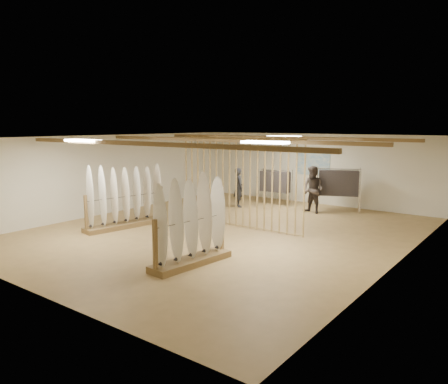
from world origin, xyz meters
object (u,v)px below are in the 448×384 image
Objects in this scene: rack_left at (126,206)px; shopper_b at (313,187)px; rack_right at (191,235)px; shopper_a at (239,185)px; clothing_rack_a at (275,182)px; clothing_rack_b at (339,183)px.

rack_left is 1.45× the size of shopper_b.
rack_right reaches higher than rack_left.
shopper_b reaches higher than rack_left.
shopper_a is 2.89m from shopper_b.
clothing_rack_a is 0.83× the size of shopper_a.
shopper_a is (-3.19, 6.42, 0.16)m from rack_right.
rack_left is 1.73× the size of clothing_rack_b.
clothing_rack_a is at bearing 112.54° from rack_right.
rack_left is at bearing 118.30° from shopper_a.
clothing_rack_b is at bearing 94.05° from rack_right.
shopper_a is at bearing -155.72° from shopper_b.
rack_left is 4.93m from shopper_a.
rack_right is 7.18m from shopper_a.
rack_right is 7.89m from clothing_rack_b.
shopper_b is (2.83, 0.62, 0.11)m from shopper_a.
rack_left is 4.35m from rack_right.
clothing_rack_a is at bearing 83.45° from rack_left.
shopper_b reaches higher than shopper_a.
rack_right is 1.35× the size of clothing_rack_b.
clothing_rack_a is 1.52m from shopper_a.
shopper_b reaches higher than clothing_rack_a.
clothing_rack_b is (4.29, 6.30, 0.39)m from rack_left.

